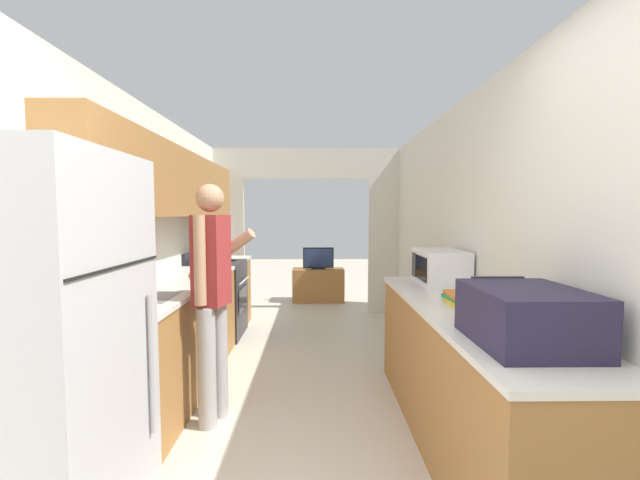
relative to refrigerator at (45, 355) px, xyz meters
name	(u,v)px	position (x,y,z in m)	size (l,w,h in m)	color
wall_left	(137,220)	(-0.29, 1.58, 0.58)	(0.38, 7.25, 2.50)	silver
wall_right	(488,250)	(2.49, 1.20, 0.35)	(0.06, 7.25, 2.50)	silver
wall_far_with_doorway	(306,218)	(1.06, 4.26, 0.57)	(3.20, 0.06, 2.50)	silver
counter_left	(183,328)	(-0.04, 1.89, -0.44)	(0.62, 3.51, 0.92)	#9E6B38
counter_right	(463,376)	(2.16, 0.78, -0.44)	(0.62, 2.42, 0.92)	#9E6B38
refrigerator	(45,355)	(0.00, 0.00, 0.00)	(0.70, 0.79, 1.79)	#B7B7BC
range_oven	(217,298)	(-0.03, 3.14, -0.43)	(0.66, 0.75, 1.06)	black
person	(212,295)	(0.45, 1.09, 0.04)	(0.55, 0.44, 1.73)	#9E9E9E
suitcase	(526,316)	(2.16, 0.05, 0.15)	(0.46, 0.58, 0.27)	#231E38
microwave	(440,267)	(2.26, 1.59, 0.17)	(0.36, 0.54, 0.29)	white
book_stack	(467,299)	(2.19, 0.82, 0.06)	(0.27, 0.29, 0.08)	gold
tv_cabinet	(318,285)	(1.25, 5.05, -0.61)	(0.89, 0.42, 0.57)	#9E6B38
television	(318,258)	(1.25, 5.01, -0.15)	(0.53, 0.16, 0.37)	black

